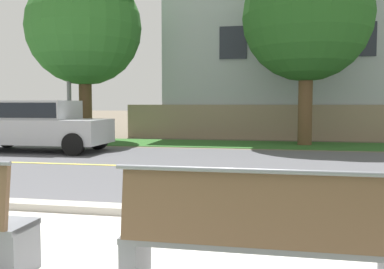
{
  "coord_description": "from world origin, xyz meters",
  "views": [
    {
      "loc": [
        1.6,
        -2.95,
        1.46
      ],
      "look_at": [
        0.37,
        3.25,
        1.0
      ],
      "focal_mm": 40.27,
      "sensor_mm": 36.0,
      "label": 1
    }
  ],
  "objects_px": {
    "bench_right": "(257,239)",
    "streetlamp": "(71,38)",
    "car_silver_far": "(37,123)",
    "shade_tree_far_left": "(86,19)",
    "shade_tree_left": "(312,6)"
  },
  "relations": [
    {
      "from": "bench_right",
      "to": "streetlamp",
      "type": "bearing_deg",
      "value": 122.1
    },
    {
      "from": "car_silver_far",
      "to": "shade_tree_far_left",
      "type": "relative_size",
      "value": 0.61
    },
    {
      "from": "bench_right",
      "to": "car_silver_far",
      "type": "bearing_deg",
      "value": 128.81
    },
    {
      "from": "bench_right",
      "to": "shade_tree_left",
      "type": "distance_m",
      "value": 13.01
    },
    {
      "from": "streetlamp",
      "to": "shade_tree_left",
      "type": "xyz_separation_m",
      "value": [
        8.68,
        0.33,
        0.86
      ]
    },
    {
      "from": "streetlamp",
      "to": "shade_tree_far_left",
      "type": "relative_size",
      "value": 0.95
    },
    {
      "from": "car_silver_far",
      "to": "shade_tree_left",
      "type": "relative_size",
      "value": 0.59
    },
    {
      "from": "streetlamp",
      "to": "car_silver_far",
      "type": "bearing_deg",
      "value": -81.93
    },
    {
      "from": "bench_right",
      "to": "streetlamp",
      "type": "distance_m",
      "value": 14.46
    },
    {
      "from": "car_silver_far",
      "to": "streetlamp",
      "type": "distance_m",
      "value": 4.41
    },
    {
      "from": "car_silver_far",
      "to": "streetlamp",
      "type": "relative_size",
      "value": 0.64
    },
    {
      "from": "bench_right",
      "to": "shade_tree_left",
      "type": "bearing_deg",
      "value": 84.32
    },
    {
      "from": "shade_tree_far_left",
      "to": "bench_right",
      "type": "bearing_deg",
      "value": -60.25
    },
    {
      "from": "bench_right",
      "to": "streetlamp",
      "type": "height_order",
      "value": "streetlamp"
    },
    {
      "from": "streetlamp",
      "to": "shade_tree_left",
      "type": "bearing_deg",
      "value": 2.18
    }
  ]
}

